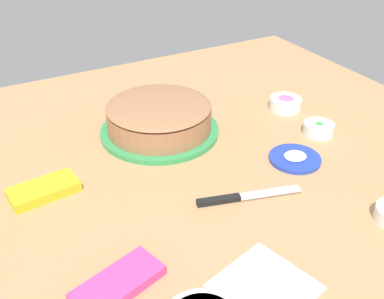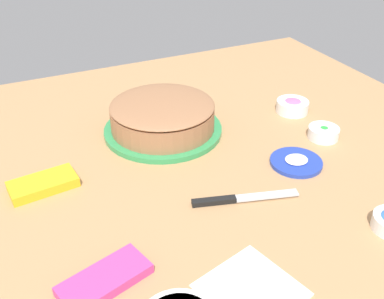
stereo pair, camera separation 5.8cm
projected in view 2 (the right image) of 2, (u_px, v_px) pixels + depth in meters
The scene contains 9 objects.
ground_plane at pixel (210, 180), 1.03m from camera, with size 1.54×1.54×0.00m, color tan.
frosted_cake at pixel (163, 117), 1.20m from camera, with size 0.32×0.32×0.09m.
frosting_tub_lid at pixel (296, 162), 1.09m from camera, with size 0.13×0.13×0.02m.
spreading_knife at pixel (236, 199), 0.97m from camera, with size 0.23×0.08×0.01m.
sprinkle_bowl_pink at pixel (292, 106), 1.31m from camera, with size 0.09×0.09×0.04m.
sprinkle_bowl_green at pixel (323, 132), 1.19m from camera, with size 0.08×0.08×0.03m.
candy_box_lower at pixel (43, 184), 1.00m from camera, with size 0.15×0.07×0.02m, color yellow.
candy_box_upper at pixel (105, 280), 0.77m from camera, with size 0.16×0.07×0.02m, color #E53D8E.
paper_napkin at pixel (251, 289), 0.76m from camera, with size 0.15×0.15×0.01m, color white.
Camera 2 is at (0.39, 0.74, 0.61)m, focal length 41.99 mm.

